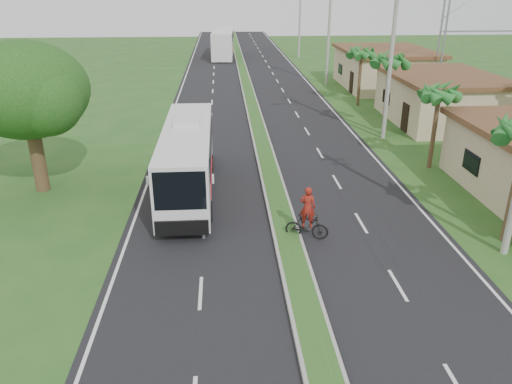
{
  "coord_description": "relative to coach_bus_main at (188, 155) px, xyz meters",
  "views": [
    {
      "loc": [
        -2.57,
        -14.7,
        9.96
      ],
      "look_at": [
        -1.25,
        4.66,
        1.8
      ],
      "focal_mm": 35.0,
      "sensor_mm": 36.0,
      "label": 1
    }
  ],
  "objects": [
    {
      "name": "palm_verge_b",
      "position": [
        13.78,
        2.73,
        2.37
      ],
      "size": [
        2.4,
        2.4,
        5.05
      ],
      "color": "#473321",
      "rests_on": "ground"
    },
    {
      "name": "utility_pole_c",
      "position": [
        12.88,
        28.73,
        3.69
      ],
      "size": [
        1.6,
        0.28,
        11.0
      ],
      "color": "gray",
      "rests_on": "ground"
    },
    {
      "name": "shade_tree",
      "position": [
        -7.73,
        0.74,
        3.04
      ],
      "size": [
        6.3,
        6.0,
        7.54
      ],
      "color": "#473321",
      "rests_on": "ground"
    },
    {
      "name": "coach_bus_main",
      "position": [
        0.0,
        0.0,
        0.0
      ],
      "size": [
        2.44,
        11.18,
        3.61
      ],
      "rotation": [
        0.0,
        0.0,
        0.0
      ],
      "color": "silver",
      "rests_on": "ground"
    },
    {
      "name": "utility_pole_b",
      "position": [
        12.85,
        8.73,
        4.27
      ],
      "size": [
        3.2,
        0.28,
        12.0
      ],
      "color": "gray",
      "rests_on": "ground"
    },
    {
      "name": "coach_bus_far",
      "position": [
        2.14,
        50.55,
        0.13
      ],
      "size": [
        3.32,
        12.9,
        3.73
      ],
      "rotation": [
        0.0,
        0.0,
        -0.04
      ],
      "color": "white",
      "rests_on": "ground"
    },
    {
      "name": "road_asphalt",
      "position": [
        4.38,
        10.73,
        -1.97
      ],
      "size": [
        14.0,
        160.0,
        0.02
      ],
      "primitive_type": "cube",
      "color": "black",
      "rests_on": "ground"
    },
    {
      "name": "shop_far",
      "position": [
        18.38,
        26.73,
        -0.05
      ],
      "size": [
        8.6,
        11.6,
        3.82
      ],
      "color": "tan",
      "rests_on": "ground"
    },
    {
      "name": "lane_edge_left",
      "position": [
        -2.32,
        10.73,
        -1.98
      ],
      "size": [
        0.12,
        160.0,
        0.01
      ],
      "primitive_type": "cube",
      "color": "silver",
      "rests_on": "ground"
    },
    {
      "name": "motorcyclist",
      "position": [
        5.19,
        -5.52,
        -1.14
      ],
      "size": [
        1.89,
        1.01,
        2.34
      ],
      "rotation": [
        0.0,
        0.0,
        -0.29
      ],
      "color": "black",
      "rests_on": "ground"
    },
    {
      "name": "utility_pole_d",
      "position": [
        12.88,
        48.73,
        3.44
      ],
      "size": [
        1.6,
        0.28,
        10.5
      ],
      "color": "gray",
      "rests_on": "ground"
    },
    {
      "name": "ground",
      "position": [
        4.38,
        -9.27,
        -1.98
      ],
      "size": [
        180.0,
        180.0,
        0.0
      ],
      "primitive_type": "plane",
      "color": "#24531E",
      "rests_on": "ground"
    },
    {
      "name": "lane_edge_right",
      "position": [
        11.08,
        10.73,
        -1.98
      ],
      "size": [
        0.12,
        160.0,
        0.01
      ],
      "primitive_type": "cube",
      "color": "silver",
      "rests_on": "ground"
    },
    {
      "name": "billboard_lattice",
      "position": [
        26.38,
        20.73,
        4.84
      ],
      "size": [
        10.18,
        1.18,
        12.07
      ],
      "color": "gray",
      "rests_on": "ground"
    },
    {
      "name": "palm_verge_d",
      "position": [
        13.68,
        18.73,
        2.57
      ],
      "size": [
        2.4,
        2.4,
        5.25
      ],
      "color": "#473321",
      "rests_on": "ground"
    },
    {
      "name": "median_strip",
      "position": [
        4.38,
        10.73,
        -1.88
      ],
      "size": [
        1.2,
        160.0,
        0.18
      ],
      "color": "gray",
      "rests_on": "ground"
    },
    {
      "name": "shop_mid",
      "position": [
        18.38,
        12.73,
        -0.13
      ],
      "size": [
        7.6,
        10.6,
        3.67
      ],
      "color": "tan",
      "rests_on": "ground"
    },
    {
      "name": "palm_verge_c",
      "position": [
        13.18,
        9.73,
        3.14
      ],
      "size": [
        2.4,
        2.4,
        5.85
      ],
      "color": "#473321",
      "rests_on": "ground"
    }
  ]
}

